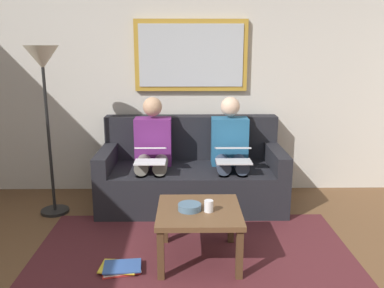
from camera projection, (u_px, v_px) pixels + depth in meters
wall_rear at (191, 78)px, 4.59m from camera, size 6.00×0.12×2.60m
area_rug at (193, 262)px, 3.20m from camera, size 2.60×1.80×0.01m
couch at (191, 174)px, 4.35m from camera, size 1.90×0.90×0.90m
framed_mirror at (191, 56)px, 4.44m from camera, size 1.24×0.05×0.77m
coffee_table at (199, 216)px, 3.16m from camera, size 0.65×0.65×0.42m
cup at (209, 206)px, 3.09m from camera, size 0.07×0.07×0.09m
bowl at (190, 207)px, 3.13m from camera, size 0.18×0.18×0.05m
person_left at (230, 149)px, 4.22m from camera, size 0.38×0.58×1.14m
laptop_silver at (233, 154)px, 3.97m from camera, size 0.34×0.33×0.14m
person_right at (153, 149)px, 4.21m from camera, size 0.38×0.58×1.14m
laptop_white at (151, 154)px, 3.97m from camera, size 0.30×0.33×0.14m
magazine_stack at (121, 268)px, 3.07m from camera, size 0.33×0.27×0.04m
standing_lamp at (44, 77)px, 3.82m from camera, size 0.32×0.32×1.66m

